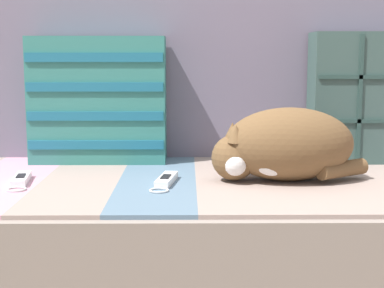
# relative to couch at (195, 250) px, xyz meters

# --- Properties ---
(couch) EXTENTS (1.74, 0.88, 0.42)m
(couch) POSITION_rel_couch_xyz_m (0.00, 0.00, 0.00)
(couch) COLOR #3D3838
(couch) RESTS_ON ground_plane
(sofa_backrest) EXTENTS (1.70, 0.14, 0.53)m
(sofa_backrest) POSITION_rel_couch_xyz_m (-0.00, 0.37, 0.48)
(sofa_backrest) COLOR slate
(sofa_backrest) RESTS_ON couch
(throw_pillow_quilted) EXTENTS (0.40, 0.14, 0.40)m
(throw_pillow_quilted) POSITION_rel_couch_xyz_m (0.56, 0.23, 0.41)
(throw_pillow_quilted) COLOR #38514C
(throw_pillow_quilted) RESTS_ON couch
(throw_pillow_striped) EXTENTS (0.41, 0.14, 0.39)m
(throw_pillow_striped) POSITION_rel_couch_xyz_m (-0.30, 0.22, 0.41)
(throw_pillow_striped) COLOR #337A70
(throw_pillow_striped) RESTS_ON couch
(sleeping_cat) EXTENTS (0.42, 0.23, 0.19)m
(sleeping_cat) POSITION_rel_couch_xyz_m (0.23, -0.06, 0.30)
(sleeping_cat) COLOR brown
(sleeping_cat) RESTS_ON couch
(game_remote_near) EXTENTS (0.07, 0.20, 0.02)m
(game_remote_near) POSITION_rel_couch_xyz_m (-0.08, -0.10, 0.22)
(game_remote_near) COLOR white
(game_remote_near) RESTS_ON couch
(game_remote_far) EXTENTS (0.07, 0.19, 0.02)m
(game_remote_far) POSITION_rel_couch_xyz_m (-0.45, -0.09, 0.22)
(game_remote_far) COLOR white
(game_remote_far) RESTS_ON couch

